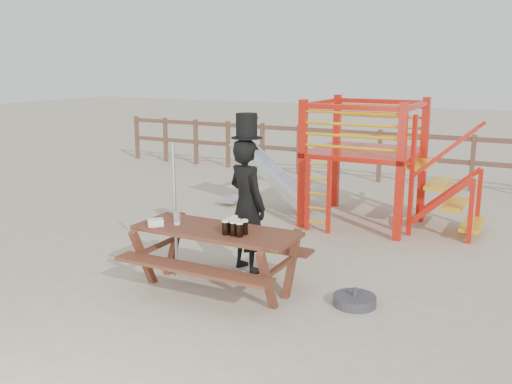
{
  "coord_description": "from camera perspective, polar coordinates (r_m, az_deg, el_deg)",
  "views": [
    {
      "loc": [
        3.02,
        -5.63,
        2.67
      ],
      "look_at": [
        -0.39,
        0.8,
        1.01
      ],
      "focal_mm": 40.0,
      "sensor_mm": 36.0,
      "label": 1
    }
  ],
  "objects": [
    {
      "name": "stout_pints",
      "position": [
        6.49,
        -2.12,
        -3.48
      ],
      "size": [
        0.27,
        0.28,
        0.17
      ],
      "color": "black",
      "rests_on": "picnic_table"
    },
    {
      "name": "playground_fort",
      "position": [
        9.79,
        10.38,
        3.21
      ],
      "size": [
        4.71,
        1.84,
        2.1
      ],
      "color": "red",
      "rests_on": "ground"
    },
    {
      "name": "empty_glasses",
      "position": [
        6.93,
        -7.91,
        -2.69
      ],
      "size": [
        0.08,
        0.08,
        0.15
      ],
      "color": "silver",
      "rests_on": "picnic_table"
    },
    {
      "name": "paper_bag",
      "position": [
        6.93,
        -10.01,
        -3.02
      ],
      "size": [
        0.23,
        0.22,
        0.08
      ],
      "primitive_type": "cube",
      "rotation": [
        0.0,
        0.0,
        0.75
      ],
      "color": "white",
      "rests_on": "picnic_table"
    },
    {
      "name": "man_with_hat",
      "position": [
        7.32,
        -0.92,
        -0.99
      ],
      "size": [
        0.75,
        0.64,
        2.06
      ],
      "rotation": [
        0.0,
        0.0,
        2.72
      ],
      "color": "black",
      "rests_on": "ground"
    },
    {
      "name": "parasol_base",
      "position": [
        6.62,
        9.83,
        -10.63
      ],
      "size": [
        0.48,
        0.48,
        0.2
      ],
      "color": "#35353A",
      "rests_on": "ground"
    },
    {
      "name": "ground",
      "position": [
        6.92,
        -0.22,
        -9.86
      ],
      "size": [
        60.0,
        60.0,
        0.0
      ],
      "primitive_type": "plane",
      "color": "#B9AD90",
      "rests_on": "ground"
    },
    {
      "name": "picnic_table",
      "position": [
        6.81,
        -3.98,
        -5.96
      ],
      "size": [
        1.98,
        1.37,
        0.76
      ],
      "rotation": [
        0.0,
        0.0,
        0.01
      ],
      "color": "brown",
      "rests_on": "ground"
    },
    {
      "name": "metal_pole",
      "position": [
        7.18,
        -8.1,
        -1.89
      ],
      "size": [
        0.04,
        0.04,
        1.73
      ],
      "primitive_type": "cylinder",
      "color": "#B2B2B7",
      "rests_on": "ground"
    },
    {
      "name": "back_fence",
      "position": [
        13.13,
        14.37,
        3.93
      ],
      "size": [
        15.09,
        0.09,
        1.2
      ],
      "color": "brown",
      "rests_on": "ground"
    }
  ]
}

